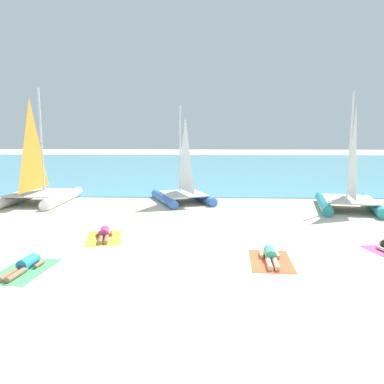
# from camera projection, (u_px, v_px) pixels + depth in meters

# --- Properties ---
(ground_plane) EXTENTS (120.00, 120.00, 0.00)m
(ground_plane) POSITION_uv_depth(u_px,v_px,m) (195.00, 199.00, 20.17)
(ground_plane) COLOR beige
(ocean_water) EXTENTS (120.00, 40.00, 0.05)m
(ocean_water) POSITION_uv_depth(u_px,v_px,m) (200.00, 166.00, 40.19)
(ocean_water) COLOR #4C9EB7
(ocean_water) RESTS_ON ground
(sailboat_white) EXTENTS (2.86, 4.37, 5.61)m
(sailboat_white) POSITION_uv_depth(u_px,v_px,m) (39.00, 186.00, 18.90)
(sailboat_white) COLOR white
(sailboat_white) RESTS_ON ground
(sailboat_blue) EXTENTS (3.49, 4.25, 4.78)m
(sailboat_blue) POSITION_uv_depth(u_px,v_px,m) (183.00, 188.00, 19.12)
(sailboat_blue) COLOR blue
(sailboat_blue) RESTS_ON ground
(sailboat_teal) EXTENTS (3.35, 4.48, 5.27)m
(sailboat_teal) POSITION_uv_depth(u_px,v_px,m) (349.00, 193.00, 17.21)
(sailboat_teal) COLOR teal
(sailboat_teal) RESTS_ON ground
(towel_leftmost) EXTENTS (1.28, 2.00, 0.01)m
(towel_leftmost) POSITION_uv_depth(u_px,v_px,m) (24.00, 271.00, 9.66)
(towel_leftmost) COLOR #4CB266
(towel_leftmost) RESTS_ON ground
(sunbather_leftmost) EXTENTS (0.58, 1.57, 0.30)m
(sunbather_leftmost) POSITION_uv_depth(u_px,v_px,m) (25.00, 265.00, 9.71)
(sunbather_leftmost) COLOR #268CCC
(sunbather_leftmost) RESTS_ON towel_leftmost
(towel_center_left) EXTENTS (1.44, 2.08, 0.01)m
(towel_center_left) POSITION_uv_depth(u_px,v_px,m) (104.00, 238.00, 12.66)
(towel_center_left) COLOR yellow
(towel_center_left) RESTS_ON ground
(sunbather_center_left) EXTENTS (0.69, 1.56, 0.30)m
(sunbather_center_left) POSITION_uv_depth(u_px,v_px,m) (104.00, 234.00, 12.71)
(sunbather_center_left) COLOR #D83372
(sunbather_center_left) RESTS_ON towel_center_left
(towel_center_right) EXTENTS (1.21, 1.96, 0.01)m
(towel_center_right) POSITION_uv_depth(u_px,v_px,m) (271.00, 261.00, 10.40)
(towel_center_right) COLOR #EA5933
(towel_center_right) RESTS_ON ground
(sunbather_center_right) EXTENTS (0.57, 1.57, 0.30)m
(sunbather_center_right) POSITION_uv_depth(u_px,v_px,m) (271.00, 256.00, 10.44)
(sunbather_center_right) COLOR #3FB28C
(sunbather_center_right) RESTS_ON towel_center_right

